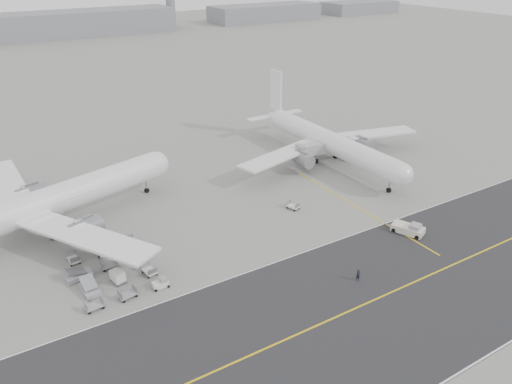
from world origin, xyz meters
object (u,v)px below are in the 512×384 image
control_tower (170,1)px  ground_crew_a (358,275)px  airliner_a (41,205)px  airliner_b (328,141)px  pushback_tug (409,229)px  jet_bridge (326,148)px

control_tower → ground_crew_a: bearing=-107.3°
control_tower → airliner_a: (-124.95, -237.28, -10.66)m
airliner_b → ground_crew_a: airliner_b is taller
control_tower → pushback_tug: bearing=-104.2°
airliner_a → jet_bridge: airliner_a is taller
jet_bridge → ground_crew_a: 47.21m
pushback_tug → jet_bridge: 34.68m
pushback_tug → jet_bridge: (7.66, 33.67, 3.14)m
control_tower → airliner_a: size_ratio=0.57×
control_tower → airliner_a: control_tower is taller
control_tower → airliner_b: (-59.94, -237.19, -11.10)m
jet_bridge → pushback_tug: bearing=-95.6°
pushback_tug → airliner_a: bearing=125.6°
airliner_a → jet_bridge: (63.68, -1.01, -1.58)m
airliner_a → pushback_tug: (56.02, -34.68, -4.72)m
jet_bridge → airliner_b: bearing=46.9°
control_tower → jet_bridge: 246.34m
airliner_b → pushback_tug: bearing=-105.1°
airliner_b → jet_bridge: bearing=-141.0°
pushback_tug → ground_crew_a: (-17.61, -6.08, 0.10)m
airliner_a → ground_crew_a: bearing=-152.8°
airliner_a → jet_bridge: size_ratio=3.56×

